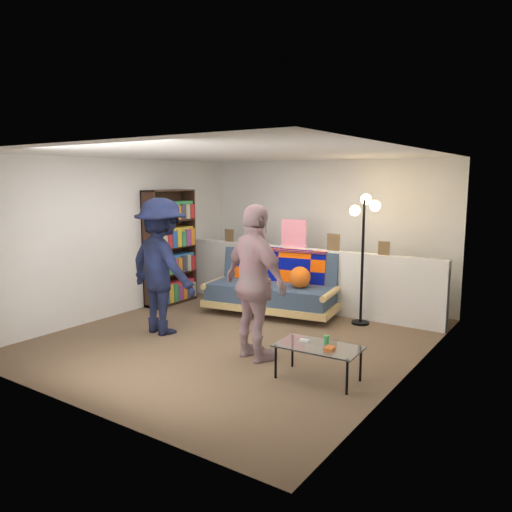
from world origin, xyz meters
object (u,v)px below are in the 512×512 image
(futon_sofa, at_px, (274,288))
(bookshelf, at_px, (170,251))
(coffee_table, at_px, (319,348))
(person_right, at_px, (255,283))
(floor_lamp, at_px, (364,233))
(person_left, at_px, (162,266))

(futon_sofa, bearing_deg, bookshelf, -166.65)
(coffee_table, bearing_deg, person_right, 171.02)
(bookshelf, height_order, floor_lamp, bookshelf)
(person_right, bearing_deg, futon_sofa, -44.26)
(person_left, relative_size, person_right, 1.02)
(coffee_table, distance_m, floor_lamp, 2.47)
(bookshelf, height_order, coffee_table, bookshelf)
(futon_sofa, bearing_deg, person_left, -113.26)
(coffee_table, bearing_deg, bookshelf, 156.55)
(bookshelf, bearing_deg, coffee_table, -23.45)
(futon_sofa, distance_m, coffee_table, 2.68)
(floor_lamp, bearing_deg, person_left, -137.19)
(futon_sofa, relative_size, bookshelf, 1.13)
(floor_lamp, height_order, person_right, floor_lamp)
(floor_lamp, bearing_deg, futon_sofa, -170.38)
(floor_lamp, height_order, person_left, floor_lamp)
(floor_lamp, bearing_deg, bookshelf, -168.24)
(futon_sofa, relative_size, person_right, 1.19)
(bookshelf, distance_m, person_right, 3.05)
(futon_sofa, height_order, person_right, person_right)
(coffee_table, bearing_deg, futon_sofa, 131.97)
(futon_sofa, distance_m, bookshelf, 1.92)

